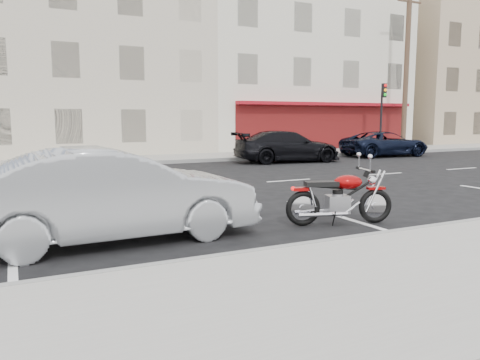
% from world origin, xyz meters
% --- Properties ---
extents(ground, '(120.00, 120.00, 0.00)m').
position_xyz_m(ground, '(0.00, 0.00, 0.00)').
color(ground, black).
rests_on(ground, ground).
extents(sidewalk_near, '(80.00, 3.40, 0.15)m').
position_xyz_m(sidewalk_near, '(-5.00, -8.70, 0.07)').
color(sidewalk_near, gray).
rests_on(sidewalk_near, ground).
extents(sidewalk_far, '(80.00, 3.40, 0.15)m').
position_xyz_m(sidewalk_far, '(-5.00, 8.70, 0.07)').
color(sidewalk_far, gray).
rests_on(sidewalk_far, ground).
extents(curb_near, '(80.00, 0.12, 0.16)m').
position_xyz_m(curb_near, '(-5.00, -7.00, 0.08)').
color(curb_near, gray).
rests_on(curb_near, ground).
extents(curb_far, '(80.00, 0.12, 0.16)m').
position_xyz_m(curb_far, '(-5.00, 7.00, 0.08)').
color(curb_far, gray).
rests_on(curb_far, ground).
extents(bldg_cream, '(12.00, 12.00, 11.50)m').
position_xyz_m(bldg_cream, '(-2.00, 16.30, 5.75)').
color(bldg_cream, '#BDB29C').
rests_on(bldg_cream, ground).
extents(bldg_corner, '(14.00, 12.00, 12.50)m').
position_xyz_m(bldg_corner, '(11.00, 16.30, 6.25)').
color(bldg_corner, beige).
rests_on(bldg_corner, ground).
extents(bldg_far_east, '(12.00, 12.00, 11.00)m').
position_xyz_m(bldg_far_east, '(26.00, 16.30, 5.50)').
color(bldg_far_east, tan).
rests_on(bldg_far_east, ground).
extents(utility_pole, '(1.80, 0.30, 9.00)m').
position_xyz_m(utility_pole, '(15.50, 8.60, 4.74)').
color(utility_pole, '#422D1E').
rests_on(utility_pole, sidewalk_far).
extents(traffic_light, '(0.26, 0.30, 3.80)m').
position_xyz_m(traffic_light, '(13.50, 8.33, 2.56)').
color(traffic_light, black).
rests_on(traffic_light, sidewalk_far).
extents(fire_hydrant, '(0.20, 0.20, 0.72)m').
position_xyz_m(fire_hydrant, '(12.00, 8.50, 0.53)').
color(fire_hydrant, beige).
rests_on(fire_hydrant, sidewalk_far).
extents(motorcycle, '(2.04, 0.88, 1.05)m').
position_xyz_m(motorcycle, '(0.27, -5.91, 0.48)').
color(motorcycle, black).
rests_on(motorcycle, ground).
extents(sedan_silver, '(4.66, 1.72, 1.52)m').
position_xyz_m(sedan_silver, '(-4.48, -5.05, 0.76)').
color(sedan_silver, '#94979B').
rests_on(sedan_silver, ground).
extents(suv_far, '(4.77, 2.44, 1.29)m').
position_xyz_m(suv_far, '(11.55, 5.93, 0.65)').
color(suv_far, black).
rests_on(suv_far, ground).
extents(car_far, '(5.08, 2.56, 1.41)m').
position_xyz_m(car_far, '(5.29, 5.43, 0.71)').
color(car_far, black).
rests_on(car_far, ground).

